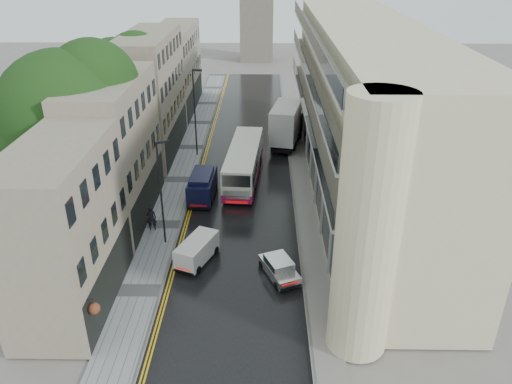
# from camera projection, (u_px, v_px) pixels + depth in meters

# --- Properties ---
(road) EXTENTS (9.00, 85.00, 0.02)m
(road) POSITION_uv_depth(u_px,v_px,m) (243.00, 181.00, 46.35)
(road) COLOR black
(road) RESTS_ON ground
(left_sidewalk) EXTENTS (2.70, 85.00, 0.12)m
(left_sidewalk) POSITION_uv_depth(u_px,v_px,m) (180.00, 180.00, 46.41)
(left_sidewalk) COLOR gray
(left_sidewalk) RESTS_ON ground
(right_sidewalk) EXTENTS (1.80, 85.00, 0.12)m
(right_sidewalk) POSITION_uv_depth(u_px,v_px,m) (301.00, 181.00, 46.26)
(right_sidewalk) COLOR slate
(right_sidewalk) RESTS_ON ground
(old_shop_row) EXTENTS (4.50, 56.00, 12.00)m
(old_shop_row) POSITION_uv_depth(u_px,v_px,m) (141.00, 110.00, 46.06)
(old_shop_row) COLOR gray
(old_shop_row) RESTS_ON ground
(modern_block) EXTENTS (8.00, 40.00, 14.00)m
(modern_block) POSITION_uv_depth(u_px,v_px,m) (364.00, 114.00, 41.75)
(modern_block) COLOR beige
(modern_block) RESTS_ON ground
(tree_near) EXTENTS (10.56, 10.56, 13.89)m
(tree_near) POSITION_uv_depth(u_px,v_px,m) (68.00, 138.00, 36.72)
(tree_near) COLOR black
(tree_near) RESTS_ON ground
(tree_far) EXTENTS (9.24, 9.24, 12.46)m
(tree_far) POSITION_uv_depth(u_px,v_px,m) (120.00, 99.00, 48.68)
(tree_far) COLOR black
(tree_far) RESTS_ON ground
(cream_bus) EXTENTS (3.43, 11.65, 3.13)m
(cream_bus) POSITION_uv_depth(u_px,v_px,m) (226.00, 177.00, 43.37)
(cream_bus) COLOR silver
(cream_bus) RESTS_ON road
(white_lorry) EXTENTS (4.18, 8.94, 4.52)m
(white_lorry) POSITION_uv_depth(u_px,v_px,m) (273.00, 129.00, 52.53)
(white_lorry) COLOR silver
(white_lorry) RESTS_ON road
(silver_hatchback) EXTENTS (2.83, 3.91, 1.34)m
(silver_hatchback) POSITION_uv_depth(u_px,v_px,m) (277.00, 281.00, 31.48)
(silver_hatchback) COLOR silver
(silver_hatchback) RESTS_ON road
(white_van) EXTENTS (2.88, 4.06, 1.69)m
(white_van) POSITION_uv_depth(u_px,v_px,m) (178.00, 258.00, 33.45)
(white_van) COLOR silver
(white_van) RESTS_ON road
(navy_van) EXTENTS (2.18, 5.00, 2.51)m
(navy_van) POSITION_uv_depth(u_px,v_px,m) (188.00, 193.00, 41.20)
(navy_van) COLOR black
(navy_van) RESTS_ON road
(pedestrian) EXTENTS (0.81, 0.61, 2.02)m
(pedestrian) POSITION_uv_depth(u_px,v_px,m) (151.00, 218.00, 37.79)
(pedestrian) COLOR black
(pedestrian) RESTS_ON left_sidewalk
(lamp_post_near) EXTENTS (0.88, 0.54, 7.80)m
(lamp_post_near) POSITION_uv_depth(u_px,v_px,m) (161.00, 194.00, 34.93)
(lamp_post_near) COLOR black
(lamp_post_near) RESTS_ON left_sidewalk
(lamp_post_far) EXTENTS (1.02, 0.38, 8.84)m
(lamp_post_far) POSITION_uv_depth(u_px,v_px,m) (195.00, 114.00, 49.88)
(lamp_post_far) COLOR black
(lamp_post_far) RESTS_ON left_sidewalk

